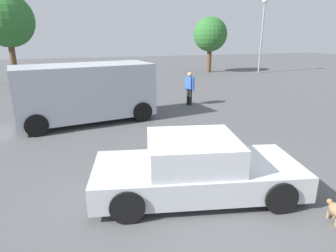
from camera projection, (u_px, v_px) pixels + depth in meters
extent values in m
plane|color=#515154|center=(201.00, 198.00, 6.00)|extent=(80.00, 80.00, 0.00)
cube|color=#B7BABF|center=(197.00, 175.00, 6.09)|extent=(4.53, 2.59, 0.53)
cube|color=#B7BABF|center=(193.00, 151.00, 5.91)|extent=(2.08, 1.96, 0.57)
cube|color=slate|center=(233.00, 149.00, 6.00)|extent=(0.36, 1.50, 0.48)
cube|color=slate|center=(151.00, 153.00, 5.82)|extent=(0.36, 1.50, 0.48)
cylinder|color=black|center=(247.00, 160.00, 7.06)|extent=(0.67, 0.34, 0.64)
cylinder|color=black|center=(280.00, 197.00, 5.47)|extent=(0.67, 0.34, 0.64)
cylinder|color=black|center=(129.00, 165.00, 6.77)|extent=(0.67, 0.34, 0.64)
cylinder|color=black|center=(127.00, 206.00, 5.18)|extent=(0.67, 0.34, 0.64)
cylinder|color=olive|center=(336.00, 223.00, 5.11)|extent=(0.06, 0.06, 0.15)
cylinder|color=olive|center=(335.00, 214.00, 5.35)|extent=(0.06, 0.06, 0.15)
cylinder|color=olive|center=(328.00, 215.00, 5.34)|extent=(0.06, 0.06, 0.15)
sphere|color=olive|center=(330.00, 201.00, 5.38)|extent=(0.10, 0.10, 0.10)
cube|color=#B2B7C1|center=(86.00, 91.00, 10.97)|extent=(5.25, 2.85, 1.96)
cube|color=slate|center=(11.00, 84.00, 9.77)|extent=(0.35, 1.71, 0.79)
cylinder|color=black|center=(36.00, 125.00, 9.58)|extent=(0.79, 0.38, 0.76)
cylinder|color=black|center=(33.00, 112.00, 11.21)|extent=(0.79, 0.38, 0.76)
cylinder|color=black|center=(142.00, 112.00, 11.24)|extent=(0.79, 0.38, 0.76)
cylinder|color=black|center=(125.00, 102.00, 12.87)|extent=(0.79, 0.38, 0.76)
cylinder|color=black|center=(191.00, 97.00, 13.77)|extent=(0.13, 0.13, 0.79)
cylinder|color=black|center=(188.00, 97.00, 13.90)|extent=(0.13, 0.13, 0.79)
cube|color=#3359B2|center=(190.00, 83.00, 13.63)|extent=(0.37, 0.46, 0.56)
cylinder|color=#3359B2|center=(193.00, 84.00, 13.47)|extent=(0.09, 0.09, 0.66)
cylinder|color=#3359B2|center=(186.00, 83.00, 13.82)|extent=(0.09, 0.09, 0.66)
sphere|color=tan|center=(190.00, 74.00, 13.52)|extent=(0.21, 0.21, 0.21)
cylinder|color=gray|center=(261.00, 39.00, 24.73)|extent=(0.14, 0.14, 5.75)
sphere|color=silver|center=(265.00, 1.00, 23.82)|extent=(0.44, 0.44, 0.44)
cylinder|color=brown|center=(209.00, 60.00, 25.76)|extent=(0.41, 0.41, 2.16)
sphere|color=#2D6B2D|center=(210.00, 34.00, 25.10)|extent=(2.92, 2.92, 2.92)
cylinder|color=brown|center=(14.00, 65.00, 18.23)|extent=(0.36, 0.36, 2.86)
sphere|color=#2D6B2D|center=(7.00, 20.00, 17.44)|extent=(3.17, 3.17, 3.17)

